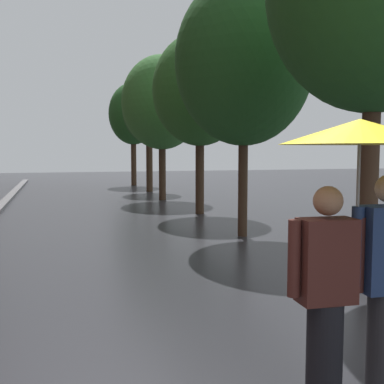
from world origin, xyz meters
name	(u,v)px	position (x,y,z in m)	size (l,w,h in m)	color
street_tree_1	(244,62)	(2.51, 6.89, 3.79)	(2.99, 2.99, 5.61)	#473323
street_tree_2	(200,90)	(2.69, 10.73, 3.65)	(2.80, 2.80, 5.32)	#473323
street_tree_3	(162,103)	(2.49, 14.96, 3.69)	(3.05, 3.05, 5.48)	#473323
street_tree_4	(149,110)	(2.74, 18.81, 3.75)	(2.43, 2.43, 5.35)	#473323
street_tree_5	(133,114)	(2.68, 22.94, 3.85)	(2.64, 2.64, 5.53)	#473323
couple_under_umbrella	(358,217)	(0.63, 0.12, 1.41)	(1.14, 1.14, 2.11)	black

